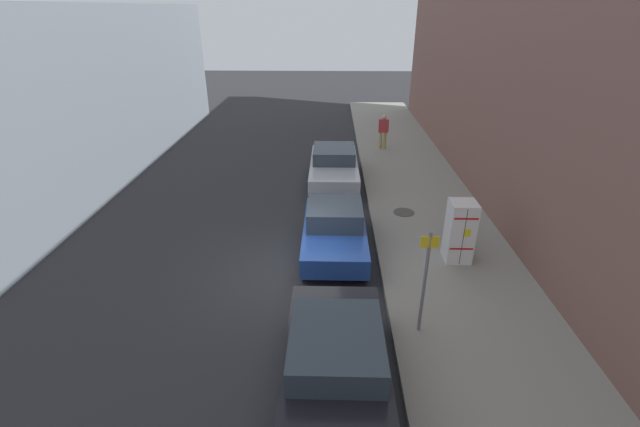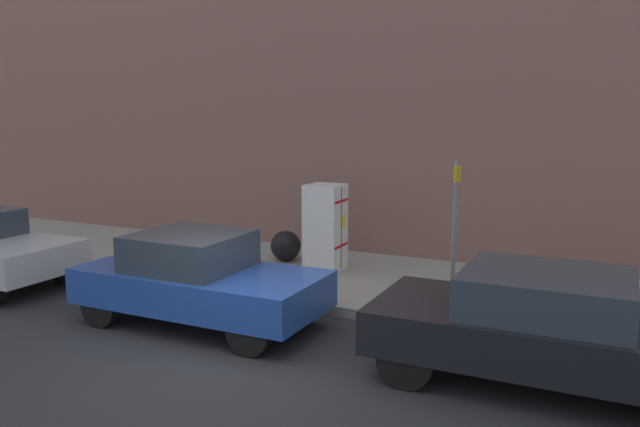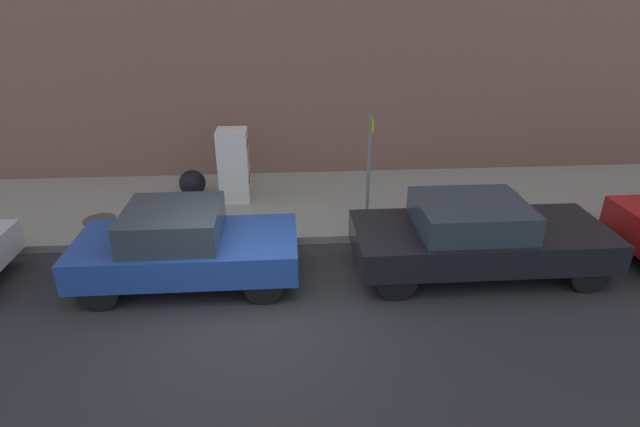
{
  "view_description": "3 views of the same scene",
  "coord_description": "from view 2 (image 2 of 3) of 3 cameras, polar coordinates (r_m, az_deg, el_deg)",
  "views": [
    {
      "loc": [
        -0.95,
        9.53,
        6.43
      ],
      "look_at": [
        -0.66,
        -1.79,
        0.93
      ],
      "focal_mm": 24.0,
      "sensor_mm": 36.0,
      "label": 1
    },
    {
      "loc": [
        6.49,
        4.51,
        3.26
      ],
      "look_at": [
        -2.73,
        0.08,
        1.59
      ],
      "focal_mm": 35.0,
      "sensor_mm": 36.0,
      "label": 2
    },
    {
      "loc": [
        6.73,
        0.61,
        4.89
      ],
      "look_at": [
        -0.62,
        1.13,
        1.48
      ],
      "focal_mm": 28.0,
      "sensor_mm": 36.0,
      "label": 3
    }
  ],
  "objects": [
    {
      "name": "ground_plane",
      "position": [
        8.55,
        -8.66,
        -13.27
      ],
      "size": [
        80.0,
        80.0,
        0.0
      ],
      "primitive_type": "plane",
      "color": "#28282B"
    },
    {
      "name": "discarded_refrigerator",
      "position": [
        12.28,
        0.48,
        -1.27
      ],
      "size": [
        0.69,
        0.7,
        1.7
      ],
      "color": "white",
      "rests_on": "sidewalk_slab"
    },
    {
      "name": "trash_bag",
      "position": [
        13.12,
        -3.15,
        -2.97
      ],
      "size": [
        0.64,
        0.64,
        0.64
      ],
      "primitive_type": "sphere",
      "color": "black",
      "rests_on": "sidewalk_slab"
    },
    {
      "name": "parked_hatchback_blue",
      "position": [
        9.84,
        -11.07,
        -5.89
      ],
      "size": [
        1.75,
        3.83,
        1.43
      ],
      "color": "#23479E",
      "rests_on": "ground"
    },
    {
      "name": "manhole_cover",
      "position": [
        13.15,
        -12.94,
        -4.56
      ],
      "size": [
        0.7,
        0.7,
        0.02
      ],
      "primitive_type": "cylinder",
      "color": "#47443F",
      "rests_on": "sidewalk_slab"
    },
    {
      "name": "parked_sedan_dark",
      "position": [
        8.01,
        21.1,
        -9.83
      ],
      "size": [
        1.85,
        4.57,
        1.4
      ],
      "color": "black",
      "rests_on": "ground"
    },
    {
      "name": "sidewalk_slab",
      "position": [
        12.08,
        2.81,
        -6.01
      ],
      "size": [
        3.88,
        44.0,
        0.17
      ],
      "primitive_type": "cube",
      "color": "gray",
      "rests_on": "ground"
    },
    {
      "name": "building_facade_near",
      "position": [
        14.7,
        7.89,
        17.57
      ],
      "size": [
        2.28,
        39.6,
        10.81
      ],
      "primitive_type": "cube",
      "color": "#7F564C",
      "rests_on": "ground"
    },
    {
      "name": "street_sign_post",
      "position": [
        9.8,
        12.18,
        -1.3
      ],
      "size": [
        0.36,
        0.07,
        2.37
      ],
      "color": "slate",
      "rests_on": "sidewalk_slab"
    }
  ]
}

